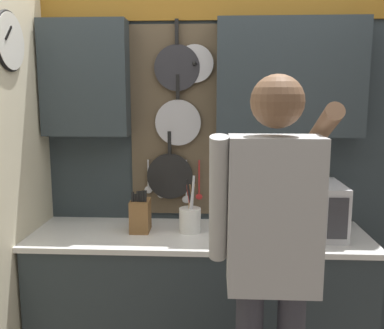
{
  "coord_description": "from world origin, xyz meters",
  "views": [
    {
      "loc": [
        0.08,
        -2.38,
        1.69
      ],
      "look_at": [
        -0.05,
        0.18,
        1.27
      ],
      "focal_mm": 40.0,
      "sensor_mm": 36.0,
      "label": 1
    }
  ],
  "objects_px": {
    "knife_block": "(140,215)",
    "utensil_crock": "(190,218)",
    "microwave": "(299,209)",
    "person": "(272,244)"
  },
  "relations": [
    {
      "from": "microwave",
      "to": "person",
      "type": "distance_m",
      "value": 0.69
    },
    {
      "from": "person",
      "to": "utensil_crock",
      "type": "bearing_deg",
      "value": 120.73
    },
    {
      "from": "microwave",
      "to": "person",
      "type": "bearing_deg",
      "value": -110.21
    },
    {
      "from": "knife_block",
      "to": "microwave",
      "type": "bearing_deg",
      "value": -0.04
    },
    {
      "from": "utensil_crock",
      "to": "person",
      "type": "distance_m",
      "value": 0.76
    },
    {
      "from": "microwave",
      "to": "utensil_crock",
      "type": "distance_m",
      "value": 0.63
    },
    {
      "from": "utensil_crock",
      "to": "person",
      "type": "height_order",
      "value": "person"
    },
    {
      "from": "microwave",
      "to": "person",
      "type": "height_order",
      "value": "person"
    },
    {
      "from": "knife_block",
      "to": "utensil_crock",
      "type": "distance_m",
      "value": 0.29
    },
    {
      "from": "person",
      "to": "microwave",
      "type": "bearing_deg",
      "value": 69.79
    }
  ]
}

